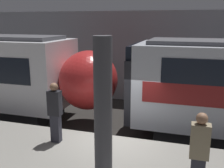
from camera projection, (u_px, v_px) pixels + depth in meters
ground_plane at (116, 162)px, 8.49m from camera, size 120.00×120.00×0.00m
station_rear_barrier at (150, 58)px, 14.26m from camera, size 50.00×0.15×4.98m
support_pillar_near at (103, 111)px, 5.70m from camera, size 0.40×0.40×3.24m
person_waiting at (199, 152)px, 5.29m from camera, size 0.38×0.24×1.79m
person_walking at (55, 111)px, 7.66m from camera, size 0.38×0.24×1.81m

